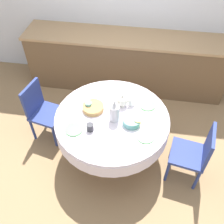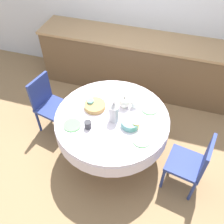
{
  "view_description": "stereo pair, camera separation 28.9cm",
  "coord_description": "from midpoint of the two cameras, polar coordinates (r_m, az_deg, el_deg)",
  "views": [
    {
      "loc": [
        0.31,
        -1.98,
        2.89
      ],
      "look_at": [
        0.0,
        0.0,
        0.81
      ],
      "focal_mm": 40.0,
      "sensor_mm": 36.0,
      "label": 1
    },
    {
      "loc": [
        0.59,
        -1.92,
        2.89
      ],
      "look_at": [
        0.0,
        0.0,
        0.81
      ],
      "focal_mm": 40.0,
      "sensor_mm": 36.0,
      "label": 2
    }
  ],
  "objects": [
    {
      "name": "cup_far_left",
      "position": [
        3.04,
        -8.1,
        1.36
      ],
      "size": [
        0.08,
        0.08,
        0.09
      ],
      "primitive_type": "cylinder",
      "color": "#5BA39E",
      "rests_on": "dining_table"
    },
    {
      "name": "teapot",
      "position": [
        3.02,
        -0.36,
        2.42
      ],
      "size": [
        0.19,
        0.14,
        0.18
      ],
      "color": "silver",
      "rests_on": "dining_table"
    },
    {
      "name": "cup_near_left",
      "position": [
        2.8,
        -7.99,
        -3.63
      ],
      "size": [
        0.08,
        0.08,
        0.09
      ],
      "primitive_type": "cylinder",
      "color": "#28282D",
      "rests_on": "dining_table"
    },
    {
      "name": "plate_far_right",
      "position": [
        3.09,
        5.43,
        1.43
      ],
      "size": [
        0.2,
        0.2,
        0.01
      ],
      "primitive_type": "cylinder",
      "color": "#5BA85B",
      "rests_on": "dining_table"
    },
    {
      "name": "chair_right",
      "position": [
        3.56,
        -18.0,
        0.47
      ],
      "size": [
        0.48,
        0.48,
        0.86
      ],
      "rotation": [
        0.0,
        0.0,
        -1.79
      ],
      "color": "navy",
      "rests_on": "ground_plane"
    },
    {
      "name": "ground_plane",
      "position": [
        3.52,
        -2.38,
        -9.29
      ],
      "size": [
        12.0,
        12.0,
        0.0
      ],
      "primitive_type": "plane",
      "color": "#8E704C"
    },
    {
      "name": "fruit_bowl",
      "position": [
        2.85,
        1.62,
        -2.29
      ],
      "size": [
        0.21,
        0.21,
        0.08
      ],
      "primitive_type": "cylinder",
      "color": "#569993",
      "rests_on": "dining_table"
    },
    {
      "name": "coffee_carafe",
      "position": [
        2.82,
        -2.37,
        -0.12
      ],
      "size": [
        0.11,
        0.11,
        0.3
      ],
      "color": "#B2B2B7",
      "rests_on": "dining_table"
    },
    {
      "name": "bread_basket",
      "position": [
        3.03,
        -7.07,
        0.85
      ],
      "size": [
        0.26,
        0.26,
        0.06
      ],
      "primitive_type": "cylinder",
      "color": "#AD844C",
      "rests_on": "dining_table"
    },
    {
      "name": "plate_near_left",
      "position": [
        2.87,
        -11.59,
        -4.06
      ],
      "size": [
        0.2,
        0.2,
        0.01
      ],
      "primitive_type": "cylinder",
      "color": "#5BA85B",
      "rests_on": "dining_table"
    },
    {
      "name": "cup_far_right",
      "position": [
        3.06,
        1.83,
        2.21
      ],
      "size": [
        0.08,
        0.08,
        0.09
      ],
      "primitive_type": "cylinder",
      "color": "white",
      "rests_on": "dining_table"
    },
    {
      "name": "plate_near_right",
      "position": [
        2.75,
        4.68,
        -5.73
      ],
      "size": [
        0.2,
        0.2,
        0.01
      ],
      "primitive_type": "cylinder",
      "color": "#5BA85B",
      "rests_on": "dining_table"
    },
    {
      "name": "dining_table",
      "position": [
        3.04,
        -2.72,
        -2.78
      ],
      "size": [
        1.37,
        1.37,
        0.73
      ],
      "color": "brown",
      "rests_on": "ground_plane"
    },
    {
      "name": "chair_left",
      "position": [
        3.05,
        15.9,
        -9.11
      ],
      "size": [
        0.47,
        0.47,
        0.86
      ],
      "rotation": [
        0.0,
        0.0,
        1.39
      ],
      "color": "navy",
      "rests_on": "ground_plane"
    },
    {
      "name": "plate_far_left",
      "position": [
        3.21,
        -8.72,
        3.2
      ],
      "size": [
        0.2,
        0.2,
        0.01
      ],
      "primitive_type": "cylinder",
      "color": "white",
      "rests_on": "dining_table"
    },
    {
      "name": "wall_back",
      "position": [
        4.13,
        2.08,
        23.36
      ],
      "size": [
        7.0,
        0.05,
        2.6
      ],
      "color": "silver",
      "rests_on": "ground_plane"
    },
    {
      "name": "kitchen_counter",
      "position": [
        4.24,
        1.19,
        11.29
      ],
      "size": [
        3.24,
        0.64,
        0.95
      ],
      "color": "brown",
      "rests_on": "ground_plane"
    },
    {
      "name": "cup_near_right",
      "position": [
        2.83,
        2.95,
        -2.57
      ],
      "size": [
        0.08,
        0.08,
        0.09
      ],
      "primitive_type": "cylinder",
      "color": "#DBB766",
      "rests_on": "dining_table"
    }
  ]
}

